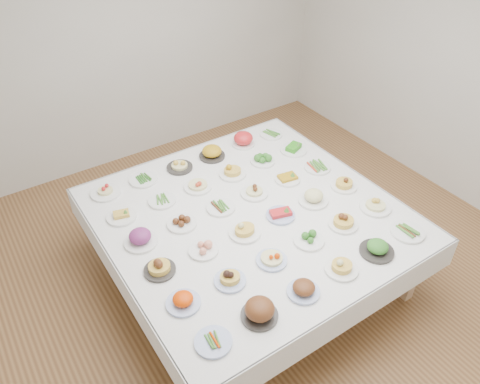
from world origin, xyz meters
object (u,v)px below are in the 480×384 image
dish_0 (213,341)px  dish_35 (271,134)px  display_table (250,218)px  dish_18 (140,235)px

dish_0 → dish_35: 2.62m
display_table → dish_35: 1.31m
dish_0 → dish_18: size_ratio=0.91×
display_table → dish_18: (-0.92, 0.18, 0.14)m
dish_0 → dish_35: bearing=45.2°
display_table → dish_0: 1.31m
display_table → dish_0: bearing=-134.8°
dish_0 → display_table: bearing=45.2°
dish_35 → display_table: bearing=-134.8°
dish_18 → dish_35: bearing=22.2°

